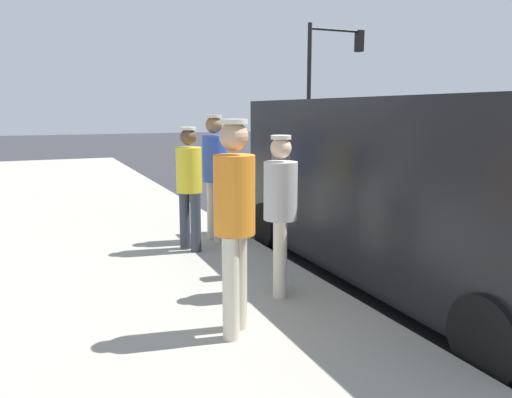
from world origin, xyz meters
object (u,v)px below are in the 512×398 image
at_px(parking_meter_near, 280,186).
at_px(pedestrian_in_orange, 234,213).
at_px(pedestrian_in_yellow, 189,181).
at_px(pedestrian_in_gray, 280,205).
at_px(pedestrian_in_blue, 214,169).
at_px(traffic_light_corner, 328,70).
at_px(parked_van, 416,186).

xyz_separation_m(parking_meter_near, pedestrian_in_orange, (1.05, 1.29, 0.01)).
height_order(parking_meter_near, pedestrian_in_yellow, pedestrian_in_yellow).
relative_size(pedestrian_in_yellow, pedestrian_in_gray, 1.02).
height_order(parking_meter_near, pedestrian_in_gray, pedestrian_in_gray).
height_order(pedestrian_in_orange, pedestrian_in_blue, same).
height_order(parking_meter_near, traffic_light_corner, traffic_light_corner).
xyz_separation_m(pedestrian_in_gray, parked_van, (-1.78, -0.07, 0.08)).
height_order(pedestrian_in_blue, pedestrian_in_gray, pedestrian_in_blue).
xyz_separation_m(pedestrian_in_yellow, pedestrian_in_gray, (-0.37, 1.97, -0.02)).
relative_size(pedestrian_in_blue, traffic_light_corner, 0.35).
relative_size(parking_meter_near, pedestrian_in_gray, 0.93).
bearing_deg(parking_meter_near, pedestrian_in_gray, 63.85).
xyz_separation_m(pedestrian_in_yellow, parked_van, (-2.15, 1.90, 0.06)).
distance_m(parked_van, traffic_light_corner, 14.50).
xyz_separation_m(pedestrian_in_blue, parked_van, (-1.68, 2.25, -0.04)).
bearing_deg(pedestrian_in_orange, traffic_light_corner, -123.95).
distance_m(pedestrian_in_blue, traffic_light_corner, 13.52).
distance_m(pedestrian_in_orange, pedestrian_in_blue, 3.16).
bearing_deg(traffic_light_corner, pedestrian_in_yellow, 51.21).
height_order(pedestrian_in_orange, pedestrian_in_gray, pedestrian_in_orange).
bearing_deg(pedestrian_in_gray, traffic_light_corner, -123.05).
bearing_deg(pedestrian_in_yellow, parking_meter_near, 115.05).
bearing_deg(pedestrian_in_blue, parking_meter_near, 95.90).
xyz_separation_m(parking_meter_near, pedestrian_in_blue, (0.18, -1.75, 0.01)).
bearing_deg(pedestrian_in_gray, pedestrian_in_yellow, -79.24).
height_order(pedestrian_in_orange, traffic_light_corner, traffic_light_corner).
bearing_deg(pedestrian_in_orange, pedestrian_in_gray, -137.10).
bearing_deg(traffic_light_corner, pedestrian_in_orange, 56.05).
relative_size(parked_van, traffic_light_corner, 1.01).
distance_m(pedestrian_in_gray, parked_van, 1.78).
bearing_deg(pedestrian_in_yellow, parked_van, 138.60).
xyz_separation_m(pedestrian_in_blue, traffic_light_corner, (-8.23, -10.47, 2.32)).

